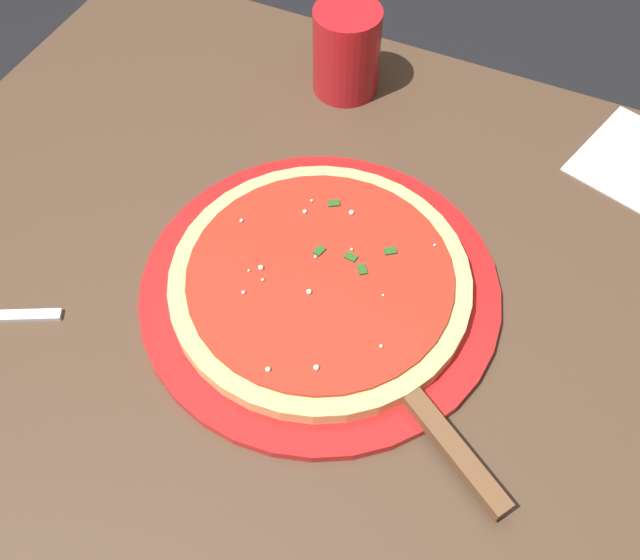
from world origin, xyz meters
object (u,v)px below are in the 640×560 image
object	(u,v)px
serving_plate	(320,289)
napkin_folded_right	(638,162)
pizza_server	(425,414)
cup_tall_drink	(346,51)
pizza	(320,280)

from	to	relation	value
serving_plate	napkin_folded_right	size ratio (longest dim) A/B	2.56
pizza_server	cup_tall_drink	distance (m)	0.46
serving_plate	pizza_server	size ratio (longest dim) A/B	1.71
serving_plate	cup_tall_drink	size ratio (longest dim) A/B	3.33
pizza	cup_tall_drink	xyz separation A→B (m)	(-0.30, -0.10, 0.03)
serving_plate	pizza_server	bearing A→B (deg)	57.83
cup_tall_drink	napkin_folded_right	world-z (taller)	cup_tall_drink
serving_plate	napkin_folded_right	bearing A→B (deg)	140.97
serving_plate	pizza	xyz separation A→B (m)	(-0.00, 0.00, 0.01)
cup_tall_drink	napkin_folded_right	size ratio (longest dim) A/B	0.77
pizza	cup_tall_drink	bearing A→B (deg)	-161.05
pizza	pizza_server	size ratio (longest dim) A/B	1.42
pizza	cup_tall_drink	size ratio (longest dim) A/B	2.76
cup_tall_drink	napkin_folded_right	distance (m)	0.36
pizza_server	napkin_folded_right	distance (m)	0.42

